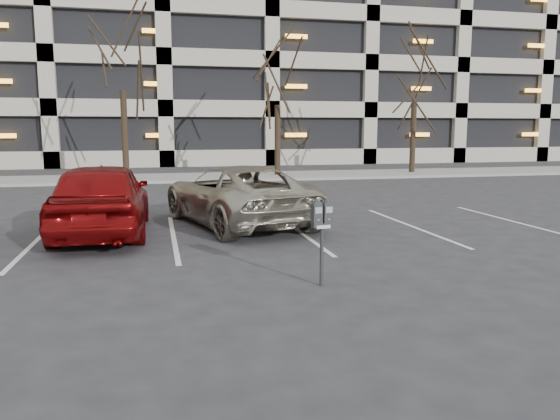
# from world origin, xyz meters

# --- Properties ---
(ground) EXTENTS (140.00, 140.00, 0.00)m
(ground) POSITION_xyz_m (0.00, 0.00, 0.00)
(ground) COLOR #28282B
(ground) RESTS_ON ground
(sidewalk) EXTENTS (80.00, 4.00, 0.12)m
(sidewalk) POSITION_xyz_m (0.00, 16.00, 0.06)
(sidewalk) COLOR gray
(sidewalk) RESTS_ON ground
(stall_lines) EXTENTS (16.90, 5.20, 0.00)m
(stall_lines) POSITION_xyz_m (-1.40, 2.30, 0.01)
(stall_lines) COLOR silver
(stall_lines) RESTS_ON ground
(parking_garage) EXTENTS (52.00, 20.00, 19.00)m
(parking_garage) POSITION_xyz_m (12.00, 33.84, 9.26)
(parking_garage) COLOR black
(parking_garage) RESTS_ON ground
(tree_b) EXTENTS (3.89, 3.89, 8.84)m
(tree_b) POSITION_xyz_m (-3.00, 16.00, 6.39)
(tree_b) COLOR black
(tree_b) RESTS_ON ground
(tree_c) EXTENTS (3.33, 3.33, 7.57)m
(tree_c) POSITION_xyz_m (4.00, 16.00, 5.46)
(tree_c) COLOR black
(tree_c) RESTS_ON ground
(tree_d) EXTENTS (3.52, 3.52, 8.01)m
(tree_d) POSITION_xyz_m (11.00, 16.00, 5.79)
(tree_d) COLOR black
(tree_d) RESTS_ON ground
(parking_meter) EXTENTS (0.33, 0.17, 1.25)m
(parking_meter) POSITION_xyz_m (0.62, -1.96, 0.96)
(parking_meter) COLOR black
(parking_meter) RESTS_ON ground
(suv_silver) EXTENTS (3.64, 5.63, 1.45)m
(suv_silver) POSITION_xyz_m (0.19, 3.55, 0.72)
(suv_silver) COLOR #AAA391
(suv_silver) RESTS_ON ground
(car_red) EXTENTS (1.99, 4.83, 1.64)m
(car_red) POSITION_xyz_m (-2.90, 2.91, 0.82)
(car_red) COLOR maroon
(car_red) RESTS_ON ground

